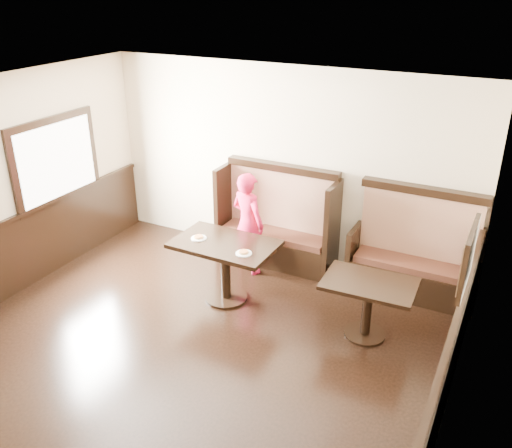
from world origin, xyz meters
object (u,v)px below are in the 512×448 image
Objects in this scene: table_neighbor at (368,296)px; child at (248,223)px; table_main at (225,256)px; booth_neighbor at (414,260)px; booth_main at (278,228)px.

table_neighbor is 0.72× the size of child.
booth_neighbor is at bearing 31.78° from table_main.
booth_main is at bearing 142.42° from table_neighbor.
booth_main is at bearing 84.06° from table_main.
booth_neighbor is 1.23m from table_neighbor.
booth_neighbor reaches higher than table_neighbor.
child is (-0.09, 0.80, 0.11)m from table_main.
booth_main is 1.95m from booth_neighbor.
table_neighbor is (-0.26, -1.20, 0.06)m from booth_neighbor.
table_neighbor is (1.85, 0.05, -0.09)m from table_main.
child is (-1.94, 0.75, 0.20)m from table_neighbor.
booth_main reaches higher than table_neighbor.
booth_neighbor is 2.45m from table_main.
booth_neighbor is at bearing 75.88° from table_neighbor.
booth_main is at bearing 179.95° from booth_neighbor.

